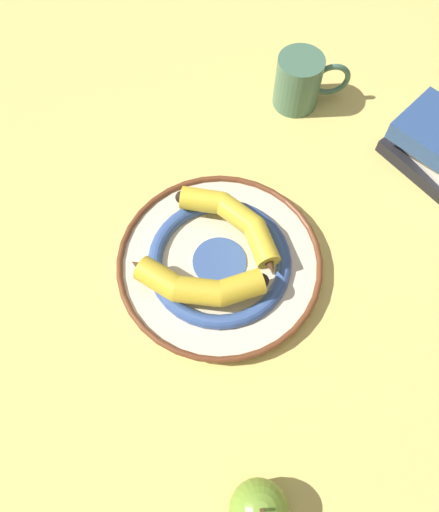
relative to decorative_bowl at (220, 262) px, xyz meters
name	(u,v)px	position (x,y,z in m)	size (l,w,h in m)	color
ground_plane	(198,277)	(0.03, 0.02, -0.02)	(2.80, 2.80, 0.00)	#E5CC6B
decorative_bowl	(220,262)	(0.00, 0.00, 0.00)	(0.32, 0.32, 0.03)	beige
banana_a	(236,221)	(-0.01, -0.06, 0.04)	(0.18, 0.13, 0.04)	yellow
banana_b	(197,286)	(0.02, 0.06, 0.04)	(0.21, 0.07, 0.04)	gold
coffee_mug	(300,81)	(-0.07, -0.37, 0.04)	(0.13, 0.08, 0.10)	#477056
apple	(259,510)	(-0.12, 0.33, 0.02)	(0.07, 0.07, 0.08)	olive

